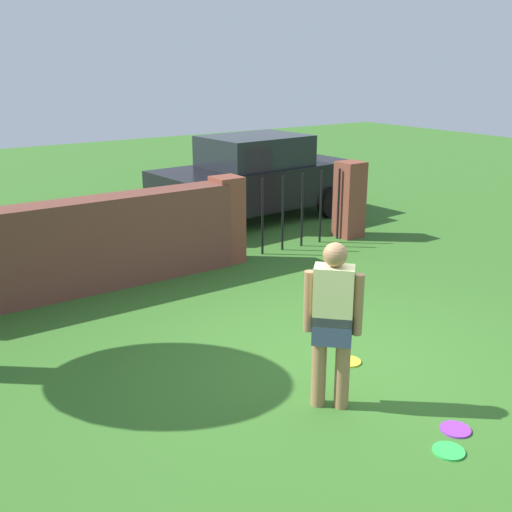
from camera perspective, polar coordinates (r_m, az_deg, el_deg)
ground_plane at (r=6.86m, az=7.50°, el=-9.85°), size 40.00×40.00×0.00m
brick_wall at (r=8.96m, az=-16.00°, el=0.82°), size 4.68×0.50×1.32m
person at (r=5.70m, az=7.09°, el=-5.76°), size 0.41×0.41×1.62m
fence_gate at (r=10.69m, az=3.40°, el=4.35°), size 3.10×0.44×1.40m
car at (r=12.64m, az=-0.11°, el=7.21°), size 4.31×2.15×1.72m
frisbee_green at (r=5.68m, az=17.38°, el=-16.82°), size 0.27×0.27×0.02m
frisbee_purple at (r=5.98m, az=17.96°, el=-15.00°), size 0.27×0.27×0.02m
frisbee_yellow at (r=6.90m, az=8.56°, el=-9.61°), size 0.27×0.27×0.02m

